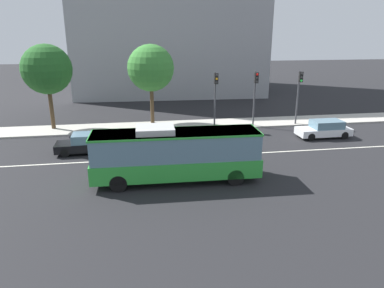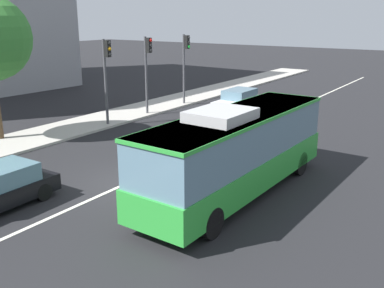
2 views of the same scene
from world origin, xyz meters
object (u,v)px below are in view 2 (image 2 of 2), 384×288
at_px(transit_bus, 237,148).
at_px(traffic_light_mid_block, 185,57).
at_px(traffic_light_near_corner, 107,68).
at_px(traffic_light_far_corner, 148,62).
at_px(sedan_white, 238,100).

distance_m(transit_bus, traffic_light_mid_block, 17.37).
bearing_deg(traffic_light_near_corner, transit_bus, -27.95).
distance_m(traffic_light_near_corner, traffic_light_far_corner, 3.75).
xyz_separation_m(transit_bus, traffic_light_near_corner, (4.97, 11.46, 1.75)).
xyz_separation_m(traffic_light_near_corner, traffic_light_far_corner, (3.75, 0.00, 0.00)).
height_order(traffic_light_near_corner, traffic_light_mid_block, same).
bearing_deg(traffic_light_far_corner, transit_bus, -39.37).
distance_m(traffic_light_near_corner, traffic_light_mid_block, 8.00).
xyz_separation_m(sedan_white, traffic_light_far_corner, (-4.90, 4.19, 2.84)).
height_order(transit_bus, sedan_white, transit_bus).
xyz_separation_m(sedan_white, traffic_light_mid_block, (-0.65, 4.13, 2.84)).
height_order(traffic_light_near_corner, traffic_light_far_corner, same).
distance_m(sedan_white, traffic_light_near_corner, 10.02).
distance_m(transit_bus, sedan_white, 15.48).
height_order(transit_bus, traffic_light_far_corner, traffic_light_far_corner).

